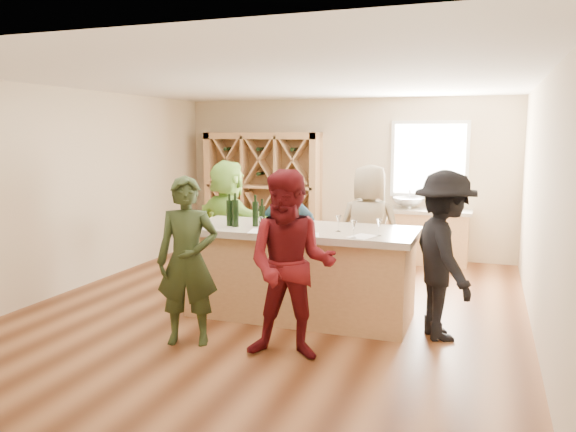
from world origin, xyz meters
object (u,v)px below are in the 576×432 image
(wine_rack, at_px, (262,192))
(person_far_right, at_px, (369,232))
(wine_bottle_c, at_px, (255,214))
(person_near_left, at_px, (188,261))
(wine_bottle_b, at_px, (235,213))
(person_server, at_px, (444,255))
(wine_bottle_e, at_px, (275,216))
(person_near_right, at_px, (291,265))
(wine_bottle_d, at_px, (262,218))
(person_far_left, at_px, (228,223))
(tasting_counter_base, at_px, (300,275))
(sink, at_px, (408,203))
(wine_bottle_f, at_px, (296,219))
(wine_bottle_a, at_px, (230,213))
(person_far_mid, at_px, (289,234))

(wine_rack, height_order, person_far_right, wine_rack)
(wine_bottle_c, height_order, person_near_left, person_near_left)
(wine_bottle_b, height_order, person_server, person_server)
(person_server, bearing_deg, wine_bottle_e, 65.82)
(wine_bottle_c, xyz_separation_m, person_near_right, (0.85, -1.14, -0.31))
(wine_bottle_d, distance_m, person_far_left, 1.72)
(wine_rack, distance_m, wine_bottle_c, 3.80)
(wine_bottle_b, bearing_deg, wine_bottle_e, 2.87)
(wine_rack, bearing_deg, tasting_counter_base, -61.32)
(person_far_right, bearing_deg, wine_bottle_c, 47.92)
(person_far_left, bearing_deg, wine_bottle_d, 157.24)
(sink, distance_m, wine_bottle_f, 3.76)
(wine_bottle_a, relative_size, person_near_left, 0.18)
(person_near_right, xyz_separation_m, wine_bottle_f, (-0.27, 0.93, 0.31))
(wine_rack, height_order, person_server, wine_rack)
(sink, relative_size, wine_bottle_a, 1.75)
(wine_rack, xyz_separation_m, person_near_right, (2.20, -4.68, -0.18))
(person_server, bearing_deg, wine_bottle_c, 63.53)
(wine_bottle_e, height_order, person_near_right, person_near_right)
(person_far_mid, relative_size, wine_bottle_f, 5.38)
(person_far_mid, bearing_deg, wine_rack, -64.42)
(wine_bottle_e, distance_m, person_near_left, 1.24)
(person_near_left, height_order, person_far_mid, person_near_left)
(person_far_mid, xyz_separation_m, wine_bottle_f, (0.54, -1.28, 0.42))
(wine_rack, relative_size, wine_bottle_b, 6.79)
(wine_rack, relative_size, wine_bottle_a, 7.09)
(wine_bottle_a, bearing_deg, wine_bottle_d, -11.17)
(sink, xyz_separation_m, wine_bottle_a, (-1.65, -3.56, 0.22))
(wine_bottle_d, distance_m, person_near_right, 1.22)
(wine_bottle_b, distance_m, wine_bottle_f, 0.80)
(wine_bottle_b, xyz_separation_m, person_near_left, (-0.07, -1.02, -0.37))
(person_near_left, distance_m, person_server, 2.69)
(sink, height_order, person_far_mid, person_far_mid)
(sink, height_order, person_near_left, person_near_left)
(wine_bottle_c, bearing_deg, person_near_left, -104.11)
(sink, height_order, wine_bottle_c, wine_bottle_c)
(sink, height_order, wine_bottle_e, wine_bottle_e)
(sink, height_order, person_far_right, person_far_right)
(tasting_counter_base, relative_size, person_near_right, 1.41)
(person_server, height_order, person_far_left, person_far_left)
(wine_bottle_e, bearing_deg, sink, 73.50)
(person_far_right, distance_m, person_far_left, 2.06)
(sink, bearing_deg, wine_bottle_d, -108.03)
(person_far_left, bearing_deg, person_near_left, 133.49)
(wine_bottle_a, xyz_separation_m, wine_bottle_b, (0.09, -0.03, 0.01))
(wine_bottle_a, bearing_deg, sink, 65.18)
(person_near_right, bearing_deg, sink, 75.14)
(tasting_counter_base, xyz_separation_m, person_far_left, (-1.44, 1.04, 0.41))
(person_server, bearing_deg, tasting_counter_base, 59.55)
(wine_bottle_b, height_order, wine_bottle_d, wine_bottle_b)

